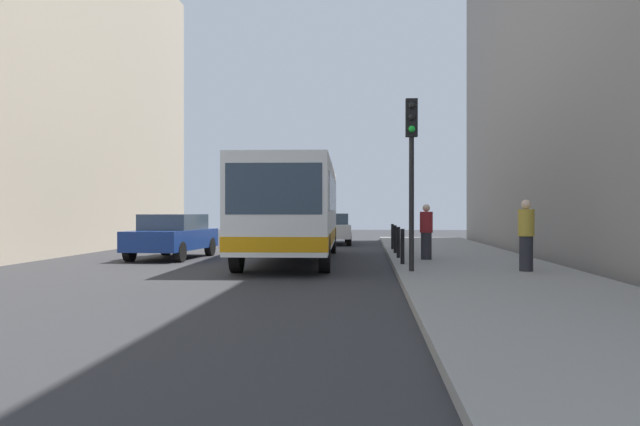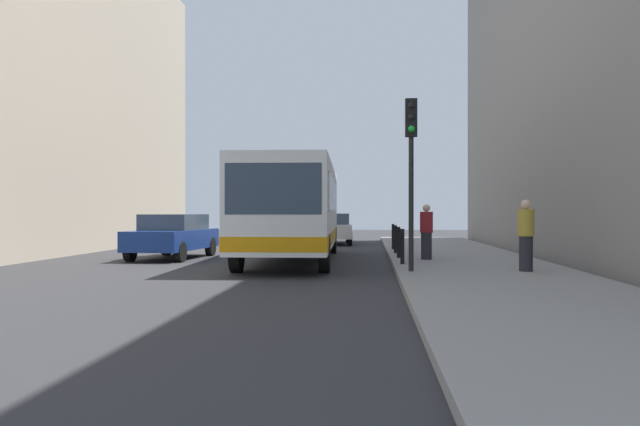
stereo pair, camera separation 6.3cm
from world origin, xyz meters
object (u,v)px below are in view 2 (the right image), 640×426
object	(u,v)px
bus	(294,207)
bollard_mid	(399,242)
pedestrian_near_signal	(526,235)
bollard_near	(402,246)
bollard_far	(396,239)
bollard_farthest	(393,237)
car_beside_bus	(173,235)
pedestrian_mid_sidewalk	(426,232)
traffic_light	(411,151)
car_behind_bus	(332,228)

from	to	relation	value
bus	bollard_mid	bearing A→B (deg)	170.03
pedestrian_near_signal	bus	bearing A→B (deg)	-122.46
bollard_near	pedestrian_near_signal	size ratio (longest dim) A/B	0.56
bollard_far	bollard_farthest	bearing A→B (deg)	90.00
bus	car_beside_bus	xyz separation A→B (m)	(-4.15, 0.80, -0.94)
bus	bollard_far	xyz separation A→B (m)	(3.29, 1.88, -1.10)
bollard_near	pedestrian_near_signal	world-z (taller)	pedestrian_near_signal
car_beside_bus	bollard_mid	size ratio (longest dim) A/B	4.76
pedestrian_mid_sidewalk	bollard_near	bearing A→B (deg)	62.43
bollard_farthest	pedestrian_near_signal	bearing A→B (deg)	-72.62
car_beside_bus	pedestrian_near_signal	bearing A→B (deg)	155.64
bollard_mid	traffic_light	bearing A→B (deg)	-88.72
car_behind_bus	car_beside_bus	bearing A→B (deg)	61.58
car_beside_bus	pedestrian_mid_sidewalk	distance (m)	8.45
traffic_light	bollard_near	bearing A→B (deg)	92.68
bus	car_behind_bus	distance (m)	11.00
car_behind_bus	pedestrian_mid_sidewalk	distance (m)	12.54
bus	pedestrian_near_signal	xyz separation A→B (m)	(6.11, -4.78, -0.72)
bus	bollard_near	size ratio (longest dim) A/B	11.67
bollard_near	pedestrian_near_signal	bearing A→B (deg)	-34.66
bollard_mid	bollard_farthest	size ratio (longest dim) A/B	1.00
bus	bollard_far	bearing A→B (deg)	-152.00
car_beside_bus	pedestrian_mid_sidewalk	size ratio (longest dim) A/B	2.76
bollard_near	bollard_farthest	xyz separation A→B (m)	(0.00, 7.06, 0.00)
bollard_mid	bollard_farthest	bearing A→B (deg)	90.00
car_behind_bus	pedestrian_near_signal	xyz separation A→B (m)	(5.53, -15.72, 0.22)
bollard_mid	bollard_far	xyz separation A→B (m)	(0.00, 2.35, 0.00)
car_beside_bus	bollard_farthest	xyz separation A→B (m)	(7.44, 3.43, -0.16)
bus	car_behind_bus	xyz separation A→B (m)	(0.58, 10.95, -0.94)
bollard_near	car_beside_bus	bearing A→B (deg)	154.03
traffic_light	bollard_mid	bearing A→B (deg)	91.28
bollard_mid	pedestrian_near_signal	world-z (taller)	pedestrian_near_signal
pedestrian_near_signal	traffic_light	bearing A→B (deg)	-80.54
bollard_mid	pedestrian_mid_sidewalk	world-z (taller)	pedestrian_mid_sidewalk
car_behind_bus	bollard_mid	size ratio (longest dim) A/B	4.74
traffic_light	bollard_farthest	size ratio (longest dim) A/B	4.32
bus	bollard_near	xyz separation A→B (m)	(3.29, -2.83, -1.10)
bus	pedestrian_near_signal	world-z (taller)	bus
bollard_far	bollard_mid	bearing A→B (deg)	-90.00
bollard_near	traffic_light	bearing A→B (deg)	-87.32
pedestrian_mid_sidewalk	bollard_mid	bearing A→B (deg)	-41.02
car_beside_bus	bollard_mid	distance (m)	7.55
bollard_near	bollard_far	xyz separation A→B (m)	(0.00, 4.70, 0.00)
bollard_far	pedestrian_mid_sidewalk	size ratio (longest dim) A/B	0.58
bus	bollard_farthest	xyz separation A→B (m)	(3.29, 4.23, -1.10)
bollard_mid	bollard_far	bearing A→B (deg)	90.00
bollard_near	pedestrian_mid_sidewalk	distance (m)	1.93
bollard_far	pedestrian_near_signal	xyz separation A→B (m)	(2.82, -6.65, 0.38)
car_beside_bus	car_behind_bus	distance (m)	11.20
bollard_farthest	bollard_near	bearing A→B (deg)	-90.00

